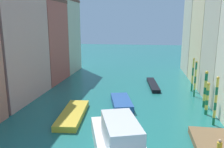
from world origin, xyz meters
The scene contains 16 objects.
ground_plane centered at (0.00, 24.50, 0.00)m, with size 154.00×154.00×0.00m, color #1E6B66.
building_left_1 centered at (-15.09, 15.39, 8.17)m, with size 7.23×11.50×16.31m.
building_left_2 centered at (-15.09, 25.66, 7.23)m, with size 7.23×9.05×14.44m.
building_left_3 centered at (-15.09, 34.33, 7.63)m, with size 7.23×8.38×15.23m.
building_right_3 centered at (15.09, 27.80, 7.68)m, with size 7.23×9.47×15.33m.
building_right_4 centered at (15.09, 37.50, 10.45)m, with size 7.23×9.45×20.87m.
person_on_dock centered at (9.01, 3.69, 1.23)m, with size 0.36×0.36×1.38m.
mooring_pole_0 centered at (10.56, 10.65, 2.62)m, with size 0.30×0.30×5.15m.
mooring_pole_1 centered at (10.48, 13.44, 1.97)m, with size 0.37×0.37×3.83m.
mooring_pole_2 centered at (10.81, 15.86, 2.38)m, with size 0.39×0.39×4.65m.
mooring_pole_3 centered at (10.43, 20.12, 2.64)m, with size 0.27×0.27×5.19m.
mooring_pole_4 centered at (10.58, 22.80, 2.65)m, with size 0.28×0.28×5.22m.
vaporetto_white centered at (1.77, 2.89, 1.17)m, with size 6.81×11.49×3.34m.
gondola_black centered at (4.73, 24.85, 0.26)m, with size 2.13×8.33×0.53m.
motorboat_0 centered at (-4.49, 10.43, 0.32)m, with size 3.06×7.90×0.64m.
motorboat_1 centered at (0.52, 14.74, 0.45)m, with size 3.53×6.03×0.89m.
Camera 1 is at (3.43, -12.54, 10.27)m, focal length 36.46 mm.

